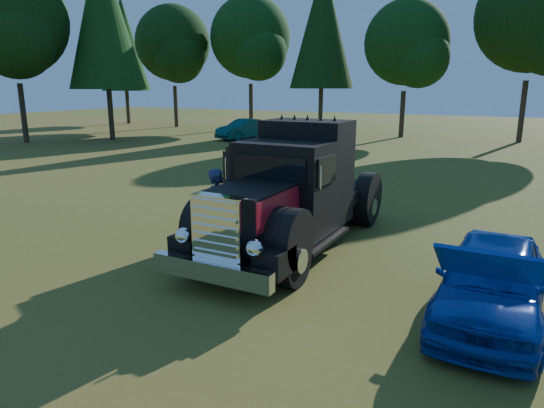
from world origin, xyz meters
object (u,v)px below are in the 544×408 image
Objects in this scene: distant_teal_car at (244,129)px; hotrod_coupe at (492,281)px; diamond_t_truck at (291,196)px; spectator_near at (219,210)px; spectator_far at (234,207)px.

hotrod_coupe is at bearing -34.62° from distant_teal_car.
diamond_t_truck is 3.64× the size of spectator_near.
distant_teal_car is at bearing 123.72° from diamond_t_truck.
diamond_t_truck is 1.70× the size of hotrod_coupe.
diamond_t_truck is at bearing -40.18° from distant_teal_car.
spectator_far is at bearing 5.81° from spectator_near.
distant_teal_car is (-11.94, 20.27, -0.09)m from spectator_far.
hotrod_coupe is 28.54m from distant_teal_car.
hotrod_coupe is at bearing -21.87° from diamond_t_truck.
hotrod_coupe is 2.14× the size of spectator_near.
spectator_near reaches higher than spectator_far.
diamond_t_truck is at bearing 158.13° from hotrod_coupe.
spectator_far is (-6.13, 1.82, 0.12)m from hotrod_coupe.
distant_teal_car is at bearing 129.28° from hotrod_coupe.
diamond_t_truck reaches higher than distant_teal_car.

